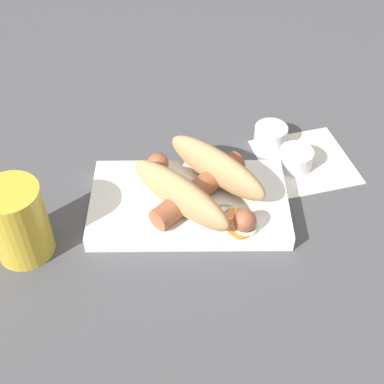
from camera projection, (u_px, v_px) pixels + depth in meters
The scene contains 9 objects.
ground_plane at pixel (192, 209), 0.75m from camera, with size 3.00×3.00×0.00m, color #4C4C51.
food_tray at pixel (192, 203), 0.74m from camera, with size 0.27×0.15×0.02m.
bread_roll at pixel (202, 180), 0.72m from camera, with size 0.20×0.19×0.06m.
sausage at pixel (202, 190), 0.72m from camera, with size 0.15×0.14×0.03m.
pickled_veggies at pixel (238, 220), 0.70m from camera, with size 0.07×0.07×0.01m.
napkin at pixel (308, 161), 0.82m from camera, with size 0.17×0.17×0.00m.
condiment_cup_near at pixel (298, 160), 0.80m from camera, with size 0.05×0.05×0.03m.
condiment_cup_far at pixel (273, 136), 0.84m from camera, with size 0.05×0.05×0.03m.
drink_glass at pixel (21, 222), 0.66m from camera, with size 0.07×0.07×0.11m.
Camera 1 is at (0.00, 0.51, 0.55)m, focal length 50.00 mm.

